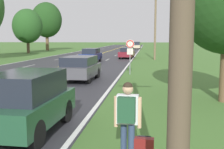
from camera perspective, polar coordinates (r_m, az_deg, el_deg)
hitchhiker_person at (r=5.92m, az=3.14°, el=-7.97°), size 0.58×0.43×1.71m
traffic_sign at (r=20.41m, az=3.70°, el=5.32°), size 0.60×0.10×2.53m
utility_pole_midground at (r=35.29m, az=8.81°, el=10.89°), size 1.80×0.24×9.42m
tree_mid_treeline at (r=64.46m, az=-13.15°, el=10.73°), size 6.66×6.66×10.53m
tree_right_cluster at (r=52.88m, az=-16.80°, el=9.40°), size 5.28×5.28×7.87m
car_dark_green_hatchback_approaching at (r=8.15m, az=-17.07°, el=-5.16°), size 1.86×3.62×1.69m
car_dark_grey_hatchback_mid_near at (r=17.63m, az=-6.60°, el=1.43°), size 2.07×4.03×1.51m
car_dark_blue_sedan_mid_far at (r=30.98m, az=-4.30°, el=3.95°), size 1.84×4.29×1.55m
car_maroon_sedan_receding at (r=37.70m, az=3.03°, el=4.46°), size 1.91×4.86×1.44m
car_champagne_suv_distant at (r=71.02m, az=5.02°, el=5.93°), size 1.98×4.43×1.83m
car_silver_hatchback_horizon at (r=83.17m, az=4.03°, el=6.06°), size 2.06×4.39×1.56m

